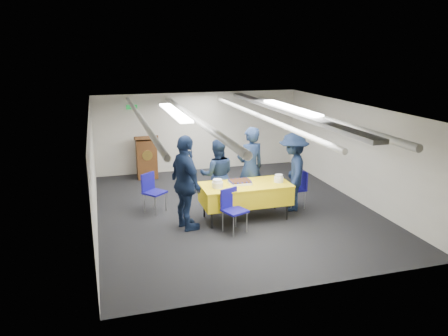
{
  "coord_description": "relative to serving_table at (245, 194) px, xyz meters",
  "views": [
    {
      "loc": [
        -2.83,
        -8.89,
        3.58
      ],
      "look_at": [
        -0.29,
        -0.2,
        1.05
      ],
      "focal_mm": 35.0,
      "sensor_mm": 36.0,
      "label": 1
    }
  ],
  "objects": [
    {
      "name": "ground",
      "position": [
        -0.07,
        0.58,
        -0.56
      ],
      "size": [
        7.0,
        7.0,
        0.0
      ],
      "primitive_type": "plane",
      "color": "black",
      "rests_on": "ground"
    },
    {
      "name": "room_shell",
      "position": [
        0.02,
        0.99,
        1.25
      ],
      "size": [
        6.0,
        7.0,
        2.3
      ],
      "color": "silver",
      "rests_on": "ground"
    },
    {
      "name": "serving_table",
      "position": [
        0.0,
        0.0,
        0.0
      ],
      "size": [
        1.9,
        0.9,
        0.77
      ],
      "color": "black",
      "rests_on": "ground"
    },
    {
      "name": "sheet_cake",
      "position": [
        -0.11,
        0.06,
        0.25
      ],
      "size": [
        0.46,
        0.36,
        0.08
      ],
      "color": "white",
      "rests_on": "serving_table"
    },
    {
      "name": "plate_stack_left",
      "position": [
        -0.63,
        -0.05,
        0.29
      ],
      "size": [
        0.23,
        0.23,
        0.17
      ],
      "color": "white",
      "rests_on": "serving_table"
    },
    {
      "name": "plate_stack_right",
      "position": [
        0.73,
        -0.05,
        0.29
      ],
      "size": [
        0.2,
        0.2,
        0.16
      ],
      "color": "white",
      "rests_on": "serving_table"
    },
    {
      "name": "podium",
      "position": [
        -1.67,
        3.63,
        0.05
      ],
      "size": [
        0.62,
        0.53,
        1.25
      ],
      "color": "brown",
      "rests_on": "ground"
    },
    {
      "name": "chair_near",
      "position": [
        -0.47,
        -0.55,
        -0.03
      ],
      "size": [
        0.55,
        0.55,
        0.87
      ],
      "color": "gray",
      "rests_on": "ground"
    },
    {
      "name": "chair_right",
      "position": [
        1.37,
        0.31,
        -0.03
      ],
      "size": [
        0.45,
        0.45,
        0.87
      ],
      "color": "gray",
      "rests_on": "ground"
    },
    {
      "name": "chair_left",
      "position": [
        -1.86,
        1.0,
        -0.03
      ],
      "size": [
        0.59,
        0.59,
        0.87
      ],
      "color": "gray",
      "rests_on": "ground"
    },
    {
      "name": "sailor_a",
      "position": [
        0.32,
        0.62,
        0.38
      ],
      "size": [
        0.77,
        0.59,
        1.87
      ],
      "primitive_type": "imported",
      "rotation": [
        0.0,
        0.0,
        3.37
      ],
      "color": "#0E1933",
      "rests_on": "ground"
    },
    {
      "name": "sailor_b",
      "position": [
        -0.43,
        0.71,
        0.25
      ],
      "size": [
        0.9,
        0.77,
        1.62
      ],
      "primitive_type": "imported",
      "rotation": [
        0.0,
        0.0,
        2.93
      ],
      "color": "#0E1933",
      "rests_on": "ground"
    },
    {
      "name": "sailor_c",
      "position": [
        -1.32,
        -0.19,
        0.41
      ],
      "size": [
        0.73,
        1.21,
        1.93
      ],
      "primitive_type": "imported",
      "rotation": [
        0.0,
        0.0,
        1.82
      ],
      "color": "#0E1933",
      "rests_on": "ground"
    },
    {
      "name": "sailor_d",
      "position": [
        1.19,
        0.22,
        0.32
      ],
      "size": [
        1.06,
        1.31,
        1.77
      ],
      "primitive_type": "imported",
      "rotation": [
        0.0,
        0.0,
        -1.99
      ],
      "color": "#0E1933",
      "rests_on": "ground"
    }
  ]
}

